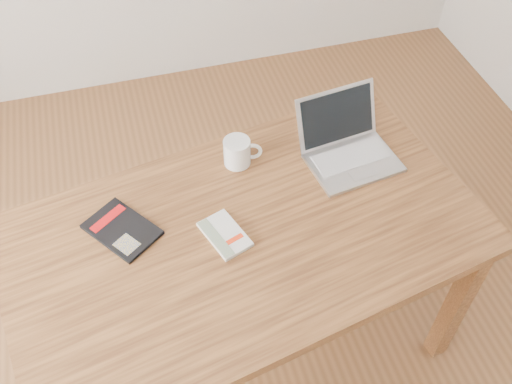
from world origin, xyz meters
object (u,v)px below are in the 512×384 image
object	(u,v)px
desk	(246,248)
black_guidebook	(122,229)
laptop	(347,146)
coffee_mug	(238,152)
white_guidebook	(225,234)

from	to	relation	value
desk	black_guidebook	world-z (taller)	black_guidebook
laptop	coffee_mug	bearing A→B (deg)	162.15
white_guidebook	black_guidebook	world-z (taller)	white_guidebook
white_guidebook	coffee_mug	xyz separation A→B (m)	(0.12, 0.29, 0.04)
desk	coffee_mug	world-z (taller)	coffee_mug
black_guidebook	laptop	xyz separation A→B (m)	(0.78, 0.12, 0.04)
white_guidebook	laptop	world-z (taller)	laptop
desk	black_guidebook	distance (m)	0.39
desk	coffee_mug	xyz separation A→B (m)	(0.05, 0.29, 0.14)
white_guidebook	coffee_mug	distance (m)	0.32
desk	white_guidebook	size ratio (longest dim) A/B	8.29
desk	coffee_mug	size ratio (longest dim) A/B	12.15
white_guidebook	coffee_mug	size ratio (longest dim) A/B	1.47
desk	white_guidebook	bearing A→B (deg)	169.33
coffee_mug	desk	bearing A→B (deg)	-87.97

